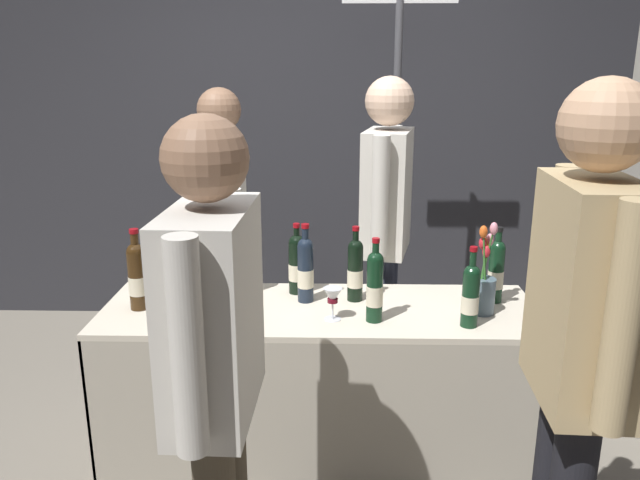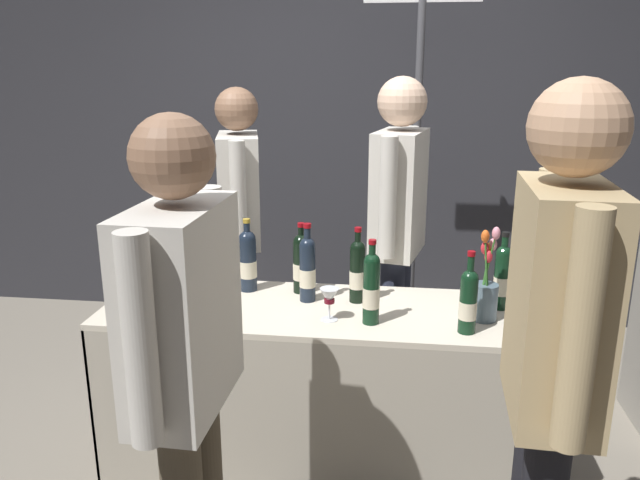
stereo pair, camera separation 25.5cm
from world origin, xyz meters
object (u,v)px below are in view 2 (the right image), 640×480
Objects in this scene: vendor_presenter at (240,210)px; flower_vase at (485,292)px; booth_signpost at (417,130)px; featured_wine_bottle at (371,288)px; taster_foreground_right at (185,349)px; wine_glass_near_vendor at (329,298)px; tasting_table at (320,360)px; display_bottle_0 at (357,270)px.

flower_vase is at bearing 42.81° from vendor_presenter.
booth_signpost is at bearing 102.84° from flower_vase.
vendor_presenter is at bearing 130.16° from featured_wine_bottle.
vendor_presenter is at bearing 10.79° from taster_foreground_right.
taster_foreground_right is at bearing -122.49° from featured_wine_bottle.
featured_wine_bottle is 0.15× the size of booth_signpost.
wine_glass_near_vendor is at bearing -20.78° from taster_foreground_right.
wine_glass_near_vendor is at bearing 176.78° from featured_wine_bottle.
tasting_table is at bearing 113.54° from wine_glass_near_vendor.
display_bottle_0 reaches higher than wine_glass_near_vendor.
display_bottle_0 is at bearing -103.95° from booth_signpost.
tasting_table is 0.47m from featured_wine_bottle.
booth_signpost is (0.35, 1.25, 0.54)m from wine_glass_near_vendor.
vendor_presenter is (-0.54, 0.76, 0.48)m from tasting_table.
display_bottle_0 is 0.96m from vendor_presenter.
vendor_presenter is 1.69m from taster_foreground_right.
display_bottle_0 is 0.85× the size of flower_vase.
featured_wine_bottle is 0.46m from flower_vase.
tasting_table is at bearing -14.89° from taster_foreground_right.
display_bottle_0 is at bearing 165.66° from flower_vase.
taster_foreground_right is (-0.49, -0.77, 0.08)m from featured_wine_bottle.
wine_glass_near_vendor is at bearing -105.78° from booth_signpost.
booth_signpost is (0.19, 1.26, 0.49)m from featured_wine_bottle.
featured_wine_bottle is 2.57× the size of wine_glass_near_vendor.
booth_signpost is at bearing 70.16° from tasting_table.
vendor_presenter is at bearing 146.41° from flower_vase.
booth_signpost is (0.41, 1.13, 0.89)m from tasting_table.
taster_foreground_right reaches higher than featured_wine_bottle.
tasting_table is 0.77m from flower_vase.
booth_signpost reaches higher than taster_foreground_right.
booth_signpost is (0.94, 0.37, 0.41)m from vendor_presenter.
vendor_presenter is (-0.59, 0.89, 0.14)m from wine_glass_near_vendor.
flower_vase is at bearing -45.78° from taster_foreground_right.
tasting_table is 1.06m from taster_foreground_right.
booth_signpost is (0.68, 2.03, 0.41)m from taster_foreground_right.
flower_vase is (0.45, 0.09, -0.03)m from featured_wine_bottle.
display_bottle_0 is at bearing 66.03° from wine_glass_near_vendor.
wine_glass_near_vendor is at bearing 19.98° from vendor_presenter.
vendor_presenter reaches higher than taster_foreground_right.
display_bottle_0 is 2.48× the size of wine_glass_near_vendor.
featured_wine_bottle is 0.24m from display_bottle_0.
taster_foreground_right is 2.18m from booth_signpost.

